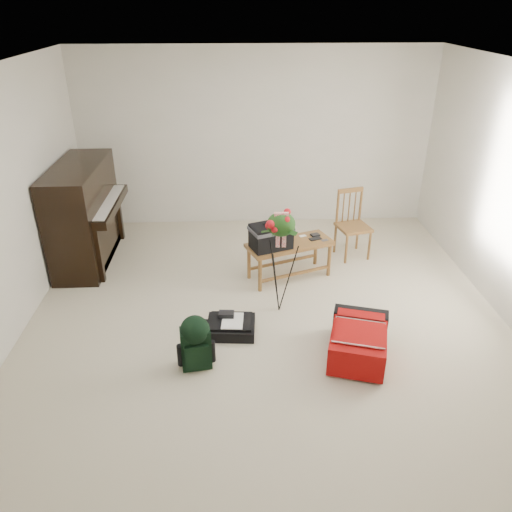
{
  "coord_description": "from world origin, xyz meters",
  "views": [
    {
      "loc": [
        -0.31,
        -4.26,
        3.03
      ],
      "look_at": [
        -0.1,
        0.35,
        0.63
      ],
      "focal_mm": 35.0,
      "sensor_mm": 36.0,
      "label": 1
    }
  ],
  "objects_px": {
    "dining_chair": "(353,225)",
    "black_duffel": "(231,326)",
    "piano": "(85,216)",
    "red_suitcase": "(357,338)",
    "flower_stand": "(280,263)",
    "bench": "(275,236)",
    "green_backpack": "(195,340)"
  },
  "relations": [
    {
      "from": "piano",
      "to": "flower_stand",
      "type": "xyz_separation_m",
      "value": [
        2.33,
        -1.32,
        -0.02
      ]
    },
    {
      "from": "bench",
      "to": "flower_stand",
      "type": "bearing_deg",
      "value": -111.45
    },
    {
      "from": "dining_chair",
      "to": "red_suitcase",
      "type": "distance_m",
      "value": 2.09
    },
    {
      "from": "bench",
      "to": "green_backpack",
      "type": "xyz_separation_m",
      "value": [
        -0.84,
        -1.6,
        -0.26
      ]
    },
    {
      "from": "bench",
      "to": "black_duffel",
      "type": "relative_size",
      "value": 2.16
    },
    {
      "from": "dining_chair",
      "to": "flower_stand",
      "type": "distance_m",
      "value": 1.66
    },
    {
      "from": "dining_chair",
      "to": "black_duffel",
      "type": "distance_m",
      "value": 2.32
    },
    {
      "from": "piano",
      "to": "red_suitcase",
      "type": "bearing_deg",
      "value": -34.75
    },
    {
      "from": "dining_chair",
      "to": "black_duffel",
      "type": "xyz_separation_m",
      "value": [
        -1.58,
        -1.65,
        -0.36
      ]
    },
    {
      "from": "piano",
      "to": "dining_chair",
      "type": "height_order",
      "value": "piano"
    },
    {
      "from": "red_suitcase",
      "to": "black_duffel",
      "type": "distance_m",
      "value": 1.26
    },
    {
      "from": "black_duffel",
      "to": "green_backpack",
      "type": "bearing_deg",
      "value": -117.38
    },
    {
      "from": "black_duffel",
      "to": "green_backpack",
      "type": "height_order",
      "value": "green_backpack"
    },
    {
      "from": "dining_chair",
      "to": "green_backpack",
      "type": "distance_m",
      "value": 2.88
    },
    {
      "from": "red_suitcase",
      "to": "black_duffel",
      "type": "height_order",
      "value": "red_suitcase"
    },
    {
      "from": "black_duffel",
      "to": "green_backpack",
      "type": "xyz_separation_m",
      "value": [
        -0.31,
        -0.51,
        0.22
      ]
    },
    {
      "from": "red_suitcase",
      "to": "green_backpack",
      "type": "height_order",
      "value": "green_backpack"
    },
    {
      "from": "piano",
      "to": "bench",
      "type": "distance_m",
      "value": 2.42
    },
    {
      "from": "piano",
      "to": "red_suitcase",
      "type": "relative_size",
      "value": 1.72
    },
    {
      "from": "bench",
      "to": "flower_stand",
      "type": "xyz_separation_m",
      "value": [
        -0.01,
        -0.71,
        0.02
      ]
    },
    {
      "from": "red_suitcase",
      "to": "flower_stand",
      "type": "distance_m",
      "value": 1.09
    },
    {
      "from": "green_backpack",
      "to": "bench",
      "type": "bearing_deg",
      "value": 53.63
    },
    {
      "from": "flower_stand",
      "to": "black_duffel",
      "type": "bearing_deg",
      "value": -144.7
    },
    {
      "from": "flower_stand",
      "to": "green_backpack",
      "type": "bearing_deg",
      "value": -133.9
    },
    {
      "from": "piano",
      "to": "dining_chair",
      "type": "xyz_separation_m",
      "value": [
        3.39,
        -0.05,
        -0.17
      ]
    },
    {
      "from": "black_duffel",
      "to": "flower_stand",
      "type": "height_order",
      "value": "flower_stand"
    },
    {
      "from": "black_duffel",
      "to": "flower_stand",
      "type": "xyz_separation_m",
      "value": [
        0.52,
        0.38,
        0.5
      ]
    },
    {
      "from": "dining_chair",
      "to": "red_suitcase",
      "type": "height_order",
      "value": "dining_chair"
    },
    {
      "from": "dining_chair",
      "to": "red_suitcase",
      "type": "relative_size",
      "value": 1.01
    },
    {
      "from": "piano",
      "to": "flower_stand",
      "type": "relative_size",
      "value": 1.27
    },
    {
      "from": "red_suitcase",
      "to": "flower_stand",
      "type": "bearing_deg",
      "value": 147.74
    },
    {
      "from": "black_duffel",
      "to": "dining_chair",
      "type": "bearing_deg",
      "value": 50.35
    }
  ]
}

